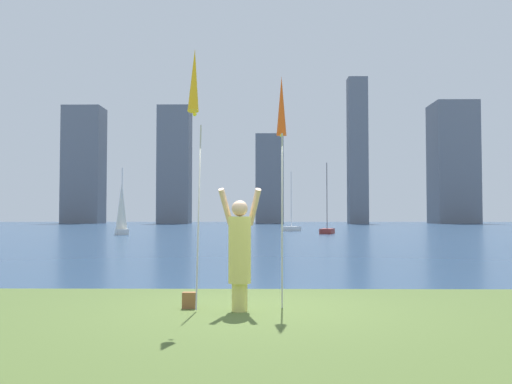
# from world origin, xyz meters

# --- Properties ---
(ground) EXTENTS (120.00, 138.00, 0.12)m
(ground) POSITION_xyz_m (0.00, 50.95, -0.06)
(ground) COLOR #475B28
(person) EXTENTS (0.68, 0.50, 1.85)m
(person) POSITION_xyz_m (-0.25, -0.30, 0.91)
(person) COLOR #D8CC66
(person) RESTS_ON ground
(kite_flag_left) EXTENTS (0.16, 1.12, 3.87)m
(kite_flag_left) POSITION_xyz_m (-0.90, -0.70, 3.28)
(kite_flag_left) COLOR #B2B2B7
(kite_flag_left) RESTS_ON ground
(kite_flag_right) EXTENTS (0.16, 0.39, 3.65)m
(kite_flag_right) POSITION_xyz_m (0.39, 0.09, 3.06)
(kite_flag_right) COLOR #B2B2B7
(kite_flag_right) RESTS_ON ground
(bag) EXTENTS (0.21, 0.14, 0.25)m
(bag) POSITION_xyz_m (-1.04, -0.06, 0.13)
(bag) COLOR brown
(bag) RESTS_ON ground
(sailboat_1) EXTENTS (1.42, 2.14, 5.60)m
(sailboat_1) POSITION_xyz_m (5.10, 36.06, 0.27)
(sailboat_1) COLOR maroon
(sailboat_1) RESTS_ON ground
(sailboat_3) EXTENTS (1.38, 1.87, 4.98)m
(sailboat_3) POSITION_xyz_m (-10.48, 33.56, 1.83)
(sailboat_3) COLOR silver
(sailboat_3) RESTS_ON ground
(sailboat_7) EXTENTS (1.88, 1.75, 5.50)m
(sailboat_7) POSITION_xyz_m (2.67, 44.00, 0.29)
(sailboat_7) COLOR silver
(sailboat_7) RESTS_ON ground
(skyline_tower_0) EXTENTS (6.90, 5.79, 21.44)m
(skyline_tower_0) POSITION_xyz_m (-33.05, 95.76, 10.72)
(skyline_tower_0) COLOR slate
(skyline_tower_0) RESTS_ON ground
(skyline_tower_1) EXTENTS (5.63, 5.37, 20.93)m
(skyline_tower_1) POSITION_xyz_m (-15.84, 93.04, 10.47)
(skyline_tower_1) COLOR slate
(skyline_tower_1) RESTS_ON ground
(skyline_tower_2) EXTENTS (5.01, 6.16, 16.16)m
(skyline_tower_2) POSITION_xyz_m (1.19, 95.78, 8.08)
(skyline_tower_2) COLOR slate
(skyline_tower_2) RESTS_ON ground
(skyline_tower_3) EXTENTS (3.37, 3.00, 25.74)m
(skyline_tower_3) POSITION_xyz_m (16.68, 91.43, 12.87)
(skyline_tower_3) COLOR slate
(skyline_tower_3) RESTS_ON ground
(skyline_tower_4) EXTENTS (7.50, 7.96, 21.99)m
(skyline_tower_4) POSITION_xyz_m (34.76, 95.58, 10.99)
(skyline_tower_4) COLOR slate
(skyline_tower_4) RESTS_ON ground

